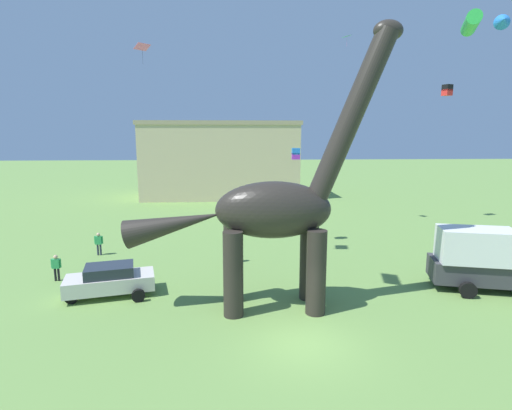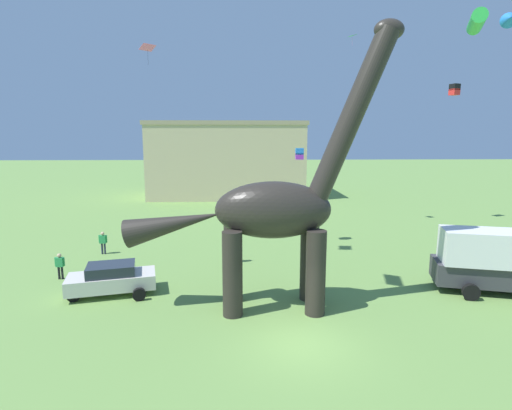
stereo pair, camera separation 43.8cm
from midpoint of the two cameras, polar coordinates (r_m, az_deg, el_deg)
ground_plane at (r=16.17m, az=7.11°, el=-19.10°), size 240.00×240.00×0.00m
dinosaur_sculpture at (r=17.76m, az=2.98°, el=-0.71°), size 12.07×2.56×12.62m
parked_sedan_left at (r=21.36m, az=-19.35°, el=-9.88°), size 4.50×2.71×1.55m
parked_box_truck at (r=23.56m, az=31.12°, el=-6.78°), size 5.95×3.44×3.20m
person_near_flyer at (r=31.27m, az=28.50°, el=-4.64°), size 0.39×0.17×1.05m
person_watching_child at (r=24.97m, az=-2.57°, el=-6.04°), size 0.61×0.27×1.62m
person_strolling_adult at (r=28.52m, az=-20.61°, el=-4.79°), size 0.57×0.25×1.52m
person_vendor_side at (r=28.84m, az=31.71°, el=-5.22°), size 0.65×0.29×1.74m
person_photographer at (r=24.54m, az=-25.76°, el=-7.56°), size 0.55×0.24×1.46m
kite_far_left at (r=40.06m, az=26.79°, el=14.51°), size 0.85×0.85×0.95m
kite_mid_left at (r=28.39m, az=6.67°, el=7.28°), size 0.57×0.57×0.78m
kite_near_high at (r=28.70m, az=30.17°, el=21.75°), size 3.04×3.06×0.88m
kite_high_left at (r=30.13m, az=18.23°, el=20.42°), size 0.91×0.89×0.92m
kite_near_low at (r=34.54m, az=-14.86°, el=20.92°), size 1.36×1.35×1.50m
kite_trailing at (r=35.88m, az=13.98°, el=22.41°), size 0.74×0.83×0.87m
background_building_block at (r=52.52m, az=-3.88°, el=6.53°), size 19.70×10.00×9.61m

